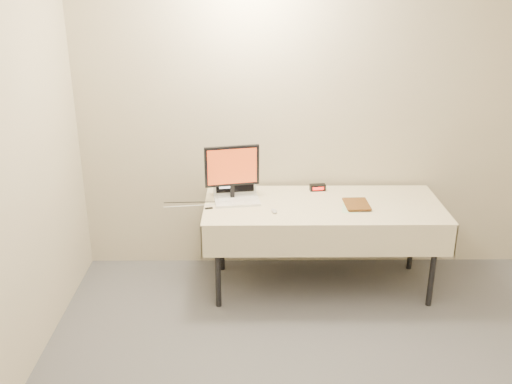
{
  "coord_description": "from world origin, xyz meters",
  "views": [
    {
      "loc": [
        -0.56,
        -2.08,
        2.44
      ],
      "look_at": [
        -0.53,
        1.99,
        0.86
      ],
      "focal_mm": 40.0,
      "sensor_mm": 36.0,
      "label": 1
    }
  ],
  "objects_px": {
    "table": "(323,211)",
    "book": "(346,191)",
    "monitor": "(232,169)",
    "laptop": "(236,192)"
  },
  "relations": [
    {
      "from": "table",
      "to": "book",
      "type": "height_order",
      "value": "book"
    },
    {
      "from": "monitor",
      "to": "laptop",
      "type": "bearing_deg",
      "value": 11.51
    },
    {
      "from": "table",
      "to": "book",
      "type": "relative_size",
      "value": 7.51
    },
    {
      "from": "table",
      "to": "laptop",
      "type": "relative_size",
      "value": 4.81
    },
    {
      "from": "book",
      "to": "monitor",
      "type": "bearing_deg",
      "value": 168.97
    },
    {
      "from": "table",
      "to": "monitor",
      "type": "bearing_deg",
      "value": 172.46
    },
    {
      "from": "table",
      "to": "book",
      "type": "bearing_deg",
      "value": -17.23
    },
    {
      "from": "book",
      "to": "table",
      "type": "bearing_deg",
      "value": 161.12
    },
    {
      "from": "laptop",
      "to": "monitor",
      "type": "distance_m",
      "value": 0.2
    },
    {
      "from": "laptop",
      "to": "book",
      "type": "bearing_deg",
      "value": -18.62
    }
  ]
}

